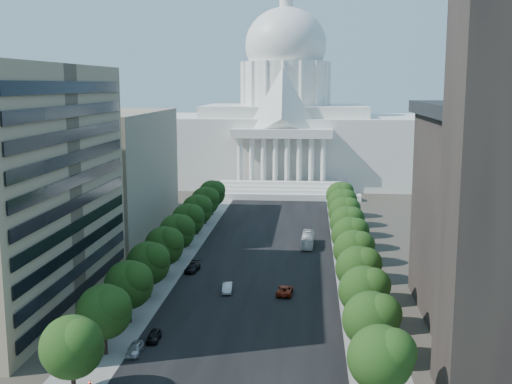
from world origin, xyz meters
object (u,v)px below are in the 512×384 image
(car_silver, at_px, (227,288))
(car_dark_b, at_px, (192,268))
(car_dark_a, at_px, (154,336))
(city_bus, at_px, (308,240))
(car_parked, at_px, (135,349))
(car_red, at_px, (285,290))

(car_silver, height_order, car_dark_b, car_silver)
(car_dark_a, xyz_separation_m, car_dark_b, (-0.81, 35.01, 0.07))
(car_silver, relative_size, city_bus, 0.45)
(car_dark_b, bearing_deg, car_dark_a, -82.82)
(car_silver, bearing_deg, city_bus, 63.13)
(car_silver, distance_m, car_parked, 29.17)
(car_red, height_order, car_parked, car_red)
(car_silver, bearing_deg, car_parked, -112.96)
(city_bus, bearing_deg, car_red, -94.03)
(car_dark_a, height_order, car_silver, car_silver)
(car_red, relative_size, car_parked, 1.27)
(car_dark_a, relative_size, car_parked, 0.95)
(car_dark_a, height_order, car_parked, car_parked)
(car_parked, bearing_deg, car_dark_a, 71.76)
(car_dark_b, relative_size, city_bus, 0.50)
(car_silver, relative_size, car_red, 0.86)
(car_parked, xyz_separation_m, city_bus, (23.41, 62.01, 0.75))
(car_dark_b, bearing_deg, car_silver, -48.99)
(car_dark_a, distance_m, car_silver, 24.12)
(car_dark_a, height_order, city_bus, city_bus)
(car_red, bearing_deg, car_dark_a, 54.27)
(car_dark_a, xyz_separation_m, car_silver, (7.77, 22.83, 0.08))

